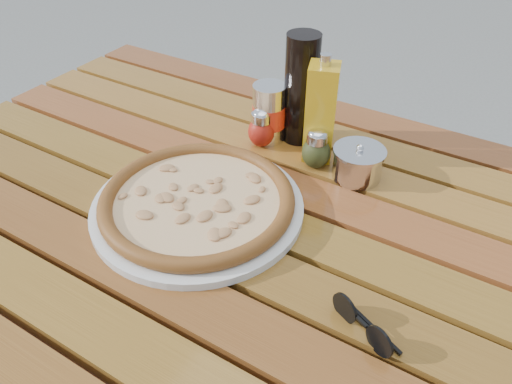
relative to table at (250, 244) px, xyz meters
The scene contains 10 objects.
table is the anchor object (origin of this frame).
plate 0.12m from the table, 151.62° to the right, with size 0.36×0.36×0.01m, color silver.
pizza 0.13m from the table, 151.62° to the right, with size 0.39×0.39×0.03m.
pepper_shaker 0.24m from the table, 115.71° to the left, with size 0.07×0.07×0.08m.
oregano_shaker 0.22m from the table, 79.55° to the left, with size 0.06×0.06×0.08m.
dark_bottle 0.32m from the table, 99.08° to the left, with size 0.07×0.07×0.22m, color black.
soda_can 0.27m from the table, 112.58° to the left, with size 0.07×0.07×0.12m.
olive_oil_cruet 0.28m from the table, 84.04° to the left, with size 0.07×0.07×0.21m.
parmesan_tin 0.25m from the table, 58.93° to the left, with size 0.10×0.10×0.07m.
sunglasses 0.30m from the table, 27.10° to the right, with size 0.11×0.06×0.04m.
Camera 1 is at (0.35, -0.55, 1.30)m, focal length 35.00 mm.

